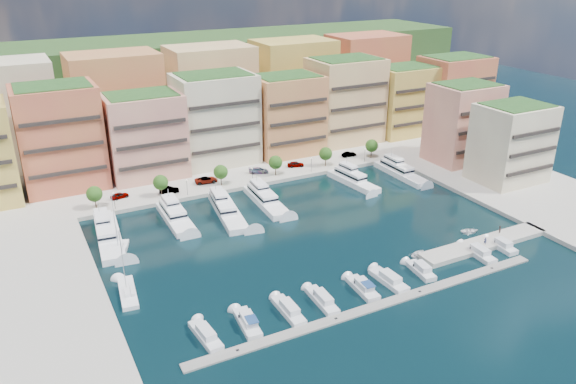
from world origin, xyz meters
The scene contains 59 objects.
ground centered at (0.00, 0.00, 0.00)m, with size 400.00×400.00×0.00m, color black.
north_quay centered at (0.00, 62.00, 0.00)m, with size 220.00×64.00×2.00m, color #9E998E.
east_quay centered at (62.00, -8.00, 0.00)m, with size 34.00×76.00×2.00m, color #9E998E.
west_quay centered at (-62.00, -8.00, 0.00)m, with size 34.00×76.00×2.00m, color #9E998E.
hillside centered at (0.00, 110.00, 0.00)m, with size 240.00×40.00×58.00m, color #1E3D18.
south_pontoon centered at (-3.00, -30.00, 0.00)m, with size 72.00×2.20×0.35m, color gray.
finger_pier centered at (30.00, -22.00, 0.00)m, with size 32.00×5.00×2.00m, color #9E998E.
apartment_1 centered at (-44.00, 51.99, 14.31)m, with size 20.00×16.50×26.80m.
apartment_2 centered at (-23.00, 49.99, 12.31)m, with size 20.00×15.50×22.80m.
apartment_3 centered at (-2.00, 51.99, 13.81)m, with size 22.00×16.50×25.80m.
apartment_4 centered at (20.00, 49.99, 12.81)m, with size 20.00×15.50×23.80m.
apartment_5 centered at (42.00, 51.99, 14.31)m, with size 22.00×16.50×26.80m.
apartment_6 centered at (64.00, 49.99, 12.31)m, with size 20.00×15.50×22.80m.
apartment_7 centered at (84.00, 47.99, 13.31)m, with size 22.00×16.50×24.80m.
apartment_east_a centered at (62.00, 19.99, 12.31)m, with size 18.00×14.50×22.80m.
apartment_east_b centered at (62.00, 1.99, 11.31)m, with size 18.00×14.50×20.80m.
backblock_0 centered at (-55.00, 74.00, 16.00)m, with size 26.00×18.00×30.00m, color #F3E8BB.
backblock_1 centered at (-25.00, 74.00, 16.00)m, with size 26.00×18.00×30.00m, color #C58B4A.
backblock_2 centered at (5.00, 74.00, 16.00)m, with size 26.00×18.00×30.00m, color #EDC77D.
backblock_3 centered at (35.00, 74.00, 16.00)m, with size 26.00×18.00×30.00m, color gold.
backblock_4 centered at (65.00, 74.00, 16.00)m, with size 26.00×18.00×30.00m, color #BE4B3F.
tree_0 centered at (-40.00, 33.50, 4.74)m, with size 3.80×3.80×5.65m.
tree_1 centered at (-24.00, 33.50, 4.74)m, with size 3.80×3.80×5.65m.
tree_2 centered at (-8.00, 33.50, 4.74)m, with size 3.80×3.80×5.65m.
tree_3 centered at (8.00, 33.50, 4.74)m, with size 3.80×3.80×5.65m.
tree_4 centered at (24.00, 33.50, 4.74)m, with size 3.80×3.80×5.65m.
tree_5 centered at (40.00, 33.50, 4.74)m, with size 3.80×3.80×5.65m.
lamppost_0 centered at (-36.00, 31.20, 3.83)m, with size 0.30×0.30×4.20m.
lamppost_1 centered at (-18.00, 31.20, 3.83)m, with size 0.30×0.30×4.20m.
lamppost_2 centered at (0.00, 31.20, 3.83)m, with size 0.30×0.30×4.20m.
lamppost_3 centered at (18.00, 31.20, 3.83)m, with size 0.30×0.30×4.20m.
lamppost_4 centered at (36.00, 31.20, 3.83)m, with size 0.30×0.30×4.20m.
yacht_0 centered at (-40.24, 18.34, 1.21)m, with size 7.00×23.62×7.30m.
yacht_1 centered at (-24.60, 20.53, 1.09)m, with size 5.19×18.48×7.30m.
yacht_2 centered at (-12.59, 18.60, 1.21)m, with size 7.83×23.13×7.30m.
yacht_3 centered at (-1.81, 19.75, 1.21)m, with size 5.80×20.43×7.30m.
yacht_5 centered at (24.68, 20.81, 1.21)m, with size 6.05×18.23×7.30m.
yacht_6 centered at (39.98, 19.87, 1.21)m, with size 4.37×19.95×7.30m.
cruiser_0 centered at (-33.21, -24.60, 0.55)m, with size 3.15×8.97×2.55m.
cruiser_1 centered at (-25.90, -24.61, 0.57)m, with size 3.35×8.70×2.66m.
cruiser_2 centered at (-18.20, -24.60, 0.55)m, with size 2.54×9.17×2.55m.
cruiser_3 centered at (-11.49, -24.60, 0.55)m, with size 2.82×9.25×2.55m.
cruiser_4 centered at (-2.83, -24.61, 0.57)m, with size 3.21×8.53×2.66m.
cruiser_5 centered at (3.10, -24.60, 0.55)m, with size 3.10×9.16×2.55m.
cruiser_6 centered at (10.78, -24.58, 0.55)m, with size 3.29×7.60×2.55m.
cruiser_8 centered at (25.75, -24.59, 0.55)m, with size 3.15×8.74×2.55m.
cruiser_9 centered at (32.43, -24.58, 0.55)m, with size 2.88×7.27×2.55m.
sailboat_1 centered at (-41.47, -6.03, 0.30)m, with size 4.05×11.00×13.20m.
sailboat_2 centered at (-39.40, 10.52, 0.31)m, with size 5.55×9.27×13.20m.
tender_2 centered at (31.77, -16.07, 0.41)m, with size 2.85×4.00×0.83m, color white.
tender_0 centered at (14.79, -19.00, 0.42)m, with size 2.88×4.04×0.84m, color white.
car_0 centered at (-33.67, 37.06, 1.77)m, with size 1.81×4.50×1.53m, color gray.
car_1 centered at (-21.69, 34.80, 1.82)m, with size 1.74×4.99×1.64m, color gray.
car_2 centered at (-10.91, 36.94, 1.85)m, with size 2.81×6.09×1.69m, color gray.
car_3 centered at (4.51, 37.17, 1.80)m, with size 2.24×5.51×1.60m, color gray.
car_4 centered at (16.11, 36.92, 1.81)m, with size 1.91×4.76×1.62m, color gray.
car_5 centered at (34.58, 37.33, 1.75)m, with size 1.58×4.53×1.49m, color gray.
person_0 centered at (29.19, -22.90, 1.80)m, with size 0.58×0.38×1.59m, color #25294A.
person_1 centered at (35.86, -20.44, 1.82)m, with size 0.80×0.62×1.64m, color #513830.
Camera 1 is at (-55.63, -96.41, 56.73)m, focal length 35.00 mm.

